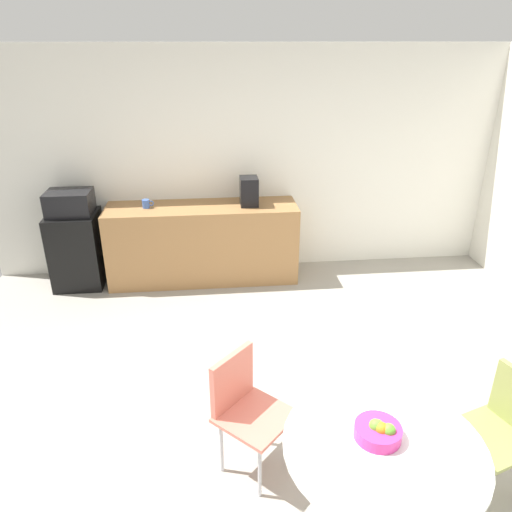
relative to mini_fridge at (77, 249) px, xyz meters
The scene contains 11 objects.
ground_plane 3.33m from the mini_fridge, 53.28° to the right, with size 6.00×6.00×0.00m, color #9E998E.
wall_back 2.19m from the mini_fridge, 10.04° to the left, with size 6.00×0.10×2.60m, color white.
counter_block 1.43m from the mini_fridge, ahead, with size 2.17×0.60×0.90m, color #9E7042.
mini_fridge is the anchor object (origin of this frame).
microwave 0.56m from the mini_fridge, ahead, with size 0.48×0.38×0.26m, color black.
round_table 4.20m from the mini_fridge, 55.62° to the right, with size 1.04×1.04×0.74m.
chair_olive 4.54m from the mini_fridge, 44.11° to the right, with size 0.53×0.53×0.83m.
chair_coral 3.28m from the mini_fridge, 58.95° to the right, with size 0.59×0.59×0.83m.
fruit_bowl 4.16m from the mini_fridge, 55.45° to the right, with size 0.25×0.25×0.11m.
mug_white 0.97m from the mini_fridge, ahead, with size 0.13×0.08×0.09m.
coffee_maker 2.07m from the mini_fridge, ahead, with size 0.20×0.24×0.32m, color black.
Camera 1 is at (-0.45, -2.60, 2.64)m, focal length 33.96 mm.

